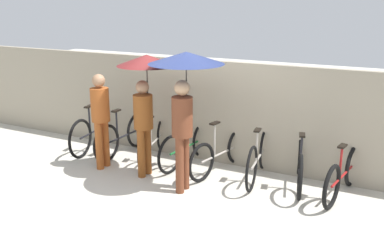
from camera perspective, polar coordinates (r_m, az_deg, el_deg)
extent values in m
plane|color=beige|center=(6.59, -3.51, -10.28)|extent=(30.00, 30.00, 0.00)
cube|color=gray|center=(7.74, 2.91, 1.08)|extent=(12.72, 0.12, 1.86)
torus|color=black|center=(9.16, -11.03, -0.47)|extent=(0.16, 0.75, 0.75)
torus|color=black|center=(8.29, -14.67, -2.42)|extent=(0.16, 0.75, 0.75)
cylinder|color=black|center=(8.72, -12.76, -1.40)|extent=(0.18, 1.06, 0.04)
cylinder|color=black|center=(8.49, -13.52, -0.06)|extent=(0.04, 0.04, 0.53)
cube|color=black|center=(8.42, -13.64, 1.76)|extent=(0.12, 0.21, 0.03)
cylinder|color=black|center=(9.08, -11.13, 1.33)|extent=(0.04, 0.04, 0.59)
cylinder|color=black|center=(9.01, -11.22, 3.15)|extent=(0.44, 0.09, 0.03)
torus|color=black|center=(8.69, -7.21, -1.30)|extent=(0.08, 0.72, 0.71)
torus|color=black|center=(7.96, -11.33, -3.11)|extent=(0.08, 0.72, 0.71)
cylinder|color=black|center=(8.32, -9.18, -2.17)|extent=(0.07, 0.98, 0.04)
cylinder|color=black|center=(8.11, -10.00, -0.70)|extent=(0.04, 0.04, 0.53)
cube|color=black|center=(8.04, -10.09, 1.23)|extent=(0.10, 0.20, 0.03)
cylinder|color=black|center=(8.61, -7.28, 0.64)|extent=(0.04, 0.04, 0.61)
cylinder|color=black|center=(8.53, -7.35, 2.62)|extent=(0.44, 0.04, 0.03)
torus|color=black|center=(8.49, -3.93, -1.78)|extent=(0.20, 0.66, 0.67)
torus|color=black|center=(7.51, -6.35, -4.21)|extent=(0.20, 0.66, 0.67)
cylinder|color=#A59E93|center=(8.00, -5.07, -2.92)|extent=(0.29, 1.06, 0.04)
cylinder|color=#A59E93|center=(7.75, -5.55, -1.60)|extent=(0.04, 0.04, 0.50)
cube|color=black|center=(7.67, -5.60, 0.29)|extent=(0.13, 0.22, 0.03)
cylinder|color=#A59E93|center=(8.40, -3.97, 0.25)|extent=(0.04, 0.04, 0.62)
cylinder|color=#A59E93|center=(8.32, -4.01, 2.32)|extent=(0.43, 0.13, 0.03)
torus|color=black|center=(8.13, 1.47, -2.52)|extent=(0.14, 0.68, 0.68)
torus|color=black|center=(7.32, -2.93, -4.63)|extent=(0.14, 0.68, 0.68)
cylinder|color=#19662D|center=(7.72, -0.61, -3.52)|extent=(0.17, 1.03, 0.04)
cylinder|color=#19662D|center=(7.49, -1.41, -1.84)|extent=(0.04, 0.04, 0.57)
cube|color=black|center=(7.40, -1.42, 0.39)|extent=(0.11, 0.21, 0.03)
cylinder|color=#19662D|center=(8.03, 1.49, -0.32)|extent=(0.04, 0.04, 0.65)
cylinder|color=#19662D|center=(7.95, 1.51, 1.92)|extent=(0.44, 0.08, 0.03)
torus|color=black|center=(7.84, 6.16, -3.40)|extent=(0.20, 0.66, 0.66)
torus|color=black|center=(7.00, 1.28, -5.69)|extent=(0.20, 0.66, 0.66)
cylinder|color=#A59E93|center=(7.41, 3.86, -4.48)|extent=(0.27, 1.07, 0.04)
cylinder|color=#A59E93|center=(7.17, 3.02, -2.74)|extent=(0.04, 0.04, 0.58)
cube|color=black|center=(7.08, 3.06, -0.41)|extent=(0.13, 0.21, 0.03)
cylinder|color=#A59E93|center=(7.74, 6.23, -1.14)|extent=(0.04, 0.04, 0.65)
cylinder|color=#A59E93|center=(7.65, 6.31, 1.18)|extent=(0.44, 0.12, 0.03)
torus|color=black|center=(7.65, 9.62, -3.72)|extent=(0.13, 0.73, 0.73)
torus|color=black|center=(6.72, 7.95, -6.48)|extent=(0.13, 0.73, 0.73)
cylinder|color=#A59E93|center=(7.18, 8.84, -5.01)|extent=(0.15, 1.02, 0.04)
cylinder|color=#A59E93|center=(6.93, 8.63, -3.51)|extent=(0.04, 0.04, 0.52)
cube|color=black|center=(6.84, 8.72, -1.34)|extent=(0.11, 0.21, 0.03)
cylinder|color=#A59E93|center=(7.56, 9.72, -1.62)|extent=(0.04, 0.04, 0.59)
cylinder|color=#A59E93|center=(7.48, 9.82, 0.52)|extent=(0.44, 0.08, 0.03)
torus|color=black|center=(7.54, 14.12, -4.40)|extent=(0.22, 0.70, 0.71)
torus|color=black|center=(6.59, 14.20, -7.41)|extent=(0.22, 0.70, 0.71)
cylinder|color=black|center=(7.06, 14.16, -5.80)|extent=(0.28, 1.00, 0.04)
cylinder|color=black|center=(6.80, 14.32, -4.23)|extent=(0.04, 0.04, 0.54)
cube|color=black|center=(6.71, 14.49, -1.95)|extent=(0.13, 0.22, 0.03)
cylinder|color=black|center=(7.43, 14.29, -1.92)|extent=(0.04, 0.04, 0.68)
cylinder|color=black|center=(7.34, 14.47, 0.62)|extent=(0.43, 0.13, 0.03)
torus|color=black|center=(7.33, 20.61, -5.72)|extent=(0.17, 0.67, 0.67)
torus|color=black|center=(6.44, 18.13, -8.48)|extent=(0.17, 0.67, 0.67)
cylinder|color=maroon|center=(6.88, 19.46, -7.01)|extent=(0.20, 0.99, 0.04)
cylinder|color=maroon|center=(6.63, 19.21, -5.49)|extent=(0.04, 0.04, 0.51)
cube|color=black|center=(6.55, 19.42, -3.30)|extent=(0.12, 0.21, 0.03)
cylinder|color=maroon|center=(7.21, 20.89, -2.98)|extent=(0.04, 0.04, 0.74)
cylinder|color=maroon|center=(7.11, 21.18, -0.15)|extent=(0.44, 0.10, 0.03)
cylinder|color=#9E4C1E|center=(7.65, -12.28, -3.39)|extent=(0.13, 0.13, 0.86)
cylinder|color=#9E4C1E|center=(7.78, -11.44, -3.01)|extent=(0.13, 0.13, 0.86)
cylinder|color=#9E4C1E|center=(7.52, -12.16, 2.00)|extent=(0.32, 0.32, 0.58)
sphere|color=#997051|center=(7.43, -12.35, 5.17)|extent=(0.22, 0.22, 0.22)
cylinder|color=brown|center=(7.19, -6.78, -4.47)|extent=(0.13, 0.13, 0.83)
cylinder|color=brown|center=(7.33, -5.95, -4.05)|extent=(0.13, 0.13, 0.83)
cylinder|color=brown|center=(7.05, -6.53, 1.10)|extent=(0.32, 0.32, 0.57)
sphere|color=#997051|center=(6.96, -6.64, 4.39)|extent=(0.22, 0.22, 0.22)
cylinder|color=#332D28|center=(7.08, -5.97, 4.38)|extent=(0.02, 0.02, 0.71)
cone|color=#591919|center=(7.00, -6.08, 7.95)|extent=(0.98, 0.98, 0.18)
cylinder|color=brown|center=(6.57, -1.65, -6.09)|extent=(0.13, 0.13, 0.90)
cylinder|color=brown|center=(6.71, -0.92, -5.58)|extent=(0.13, 0.13, 0.90)
cylinder|color=brown|center=(6.40, -1.32, 0.43)|extent=(0.32, 0.32, 0.61)
sphere|color=tan|center=(6.30, -1.35, 4.30)|extent=(0.23, 0.23, 0.23)
cylinder|color=#332D28|center=(6.43, -0.76, 4.22)|extent=(0.02, 0.02, 0.74)
cone|color=#19234C|center=(6.35, -0.78, 8.30)|extent=(1.14, 1.14, 0.18)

